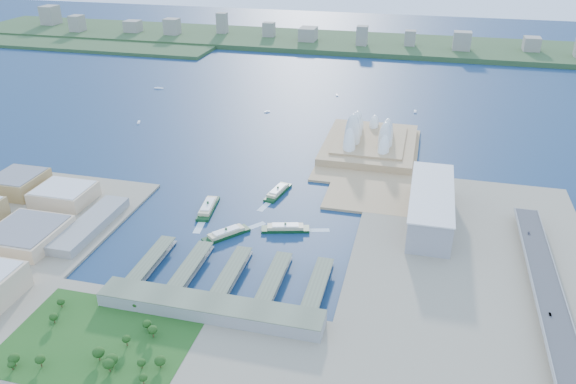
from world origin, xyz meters
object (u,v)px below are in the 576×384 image
(toaster_building, at_px, (431,206))
(ferry_d, at_px, (285,227))
(ferry_b, at_px, (278,190))
(car_c, at_px, (529,233))
(car_b, at_px, (550,314))
(ferry_a, at_px, (208,206))
(ferry_c, at_px, (226,232))
(opera_house, at_px, (371,129))

(toaster_building, distance_m, ferry_d, 163.99)
(ferry_b, relative_size, car_c, 10.75)
(ferry_d, relative_size, car_b, 11.72)
(ferry_a, relative_size, ferry_c, 1.09)
(ferry_a, distance_m, ferry_c, 65.33)
(opera_house, distance_m, ferry_c, 310.74)
(ferry_a, xyz_separation_m, ferry_c, (40.72, -51.08, -0.46))
(ferry_a, height_order, ferry_d, ferry_a)
(car_b, bearing_deg, car_c, -90.00)
(ferry_c, bearing_deg, ferry_a, -11.25)
(car_c, bearing_deg, car_b, -90.00)
(toaster_building, distance_m, ferry_a, 255.35)
(opera_house, bearing_deg, ferry_a, -124.87)
(opera_house, relative_size, ferry_b, 3.33)
(ferry_c, height_order, ferry_d, ferry_c)
(ferry_a, relative_size, car_b, 13.09)
(opera_house, relative_size, toaster_building, 1.16)
(ferry_a, xyz_separation_m, car_c, (353.70, 6.34, 10.03))
(ferry_d, relative_size, car_c, 10.47)
(car_b, bearing_deg, ferry_a, -19.89)
(opera_house, distance_m, ferry_d, 266.50)
(car_b, height_order, car_c, car_b)
(opera_house, bearing_deg, ferry_c, -113.21)
(ferry_c, xyz_separation_m, car_b, (312.98, -76.88, 10.49))
(ferry_b, xyz_separation_m, ferry_d, (31.02, -84.62, -0.13))
(car_b, bearing_deg, ferry_d, -22.25)
(ferry_d, bearing_deg, opera_house, -28.70)
(ferry_c, bearing_deg, toaster_building, -118.08)
(ferry_b, distance_m, car_b, 341.64)
(ferry_b, height_order, ferry_c, ferry_b)
(toaster_building, xyz_separation_m, car_b, (101.00, -161.41, -4.91))
(car_c, bearing_deg, ferry_b, 169.24)
(ferry_a, bearing_deg, opera_house, 48.07)
(ferry_b, bearing_deg, car_b, -22.51)
(ferry_d, height_order, car_c, car_c)
(ferry_b, bearing_deg, ferry_a, -127.75)
(ferry_c, relative_size, ferry_d, 1.02)
(ferry_c, relative_size, car_b, 12.01)
(opera_house, bearing_deg, car_b, -62.14)
(opera_house, height_order, toaster_building, opera_house)
(ferry_c, distance_m, ferry_d, 65.06)
(toaster_building, xyz_separation_m, ferry_b, (-183.78, 27.03, -15.39))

